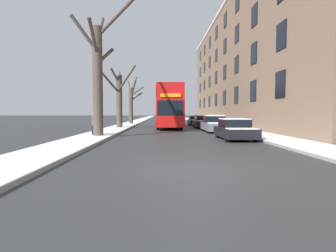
# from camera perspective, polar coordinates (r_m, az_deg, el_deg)

# --- Properties ---
(ground_plane) EXTENTS (320.00, 320.00, 0.00)m
(ground_plane) POSITION_cam_1_polar(r_m,az_deg,el_deg) (7.95, 7.21, -9.00)
(ground_plane) COLOR #303335
(sidewalk_left) EXTENTS (2.42, 130.00, 0.16)m
(sidewalk_left) POSITION_cam_1_polar(r_m,az_deg,el_deg) (60.87, -5.68, 1.40)
(sidewalk_left) COLOR gray
(sidewalk_left) RESTS_ON ground
(sidewalk_right) EXTENTS (2.42, 130.00, 0.16)m
(sidewalk_right) POSITION_cam_1_polar(r_m,az_deg,el_deg) (61.09, 4.92, 1.41)
(sidewalk_right) COLOR gray
(sidewalk_right) RESTS_ON ground
(terrace_facade_right) EXTENTS (9.10, 47.07, 16.08)m
(terrace_facade_right) POSITION_cam_1_polar(r_m,az_deg,el_deg) (38.28, 18.06, 12.38)
(terrace_facade_right) COLOR #7A604C
(terrace_facade_right) RESTS_ON ground
(bare_tree_left_0) EXTENTS (4.00, 3.95, 8.89)m
(bare_tree_left_0) POSITION_cam_1_polar(r_m,az_deg,el_deg) (17.89, -14.95, 10.98)
(bare_tree_left_0) COLOR #4C4238
(bare_tree_left_0) RESTS_ON ground
(bare_tree_left_1) EXTENTS (3.46, 4.71, 6.31)m
(bare_tree_left_1) POSITION_cam_1_polar(r_m,az_deg,el_deg) (27.59, -10.59, 6.12)
(bare_tree_left_1) COLOR #4C4238
(bare_tree_left_1) RESTS_ON ground
(bare_tree_left_2) EXTENTS (2.50, 3.89, 6.95)m
(bare_tree_left_2) POSITION_cam_1_polar(r_m,az_deg,el_deg) (37.47, -7.93, 5.11)
(bare_tree_left_2) COLOR #4C4238
(bare_tree_left_2) RESTS_ON ground
(double_decker_bus) EXTENTS (2.61, 11.27, 4.35)m
(double_decker_bus) POSITION_cam_1_polar(r_m,az_deg,el_deg) (28.67, 0.15, 4.52)
(double_decker_bus) COLOR red
(double_decker_bus) RESTS_ON ground
(parked_car_0) EXTENTS (1.83, 3.99, 1.29)m
(parked_car_0) POSITION_cam_1_polar(r_m,az_deg,el_deg) (16.67, 14.31, -0.76)
(parked_car_0) COLOR black
(parked_car_0) RESTS_ON ground
(parked_car_1) EXTENTS (1.69, 4.53, 1.45)m
(parked_car_1) POSITION_cam_1_polar(r_m,az_deg,el_deg) (22.80, 9.99, 0.40)
(parked_car_1) COLOR slate
(parked_car_1) RESTS_ON ground
(parked_car_2) EXTENTS (1.76, 4.20, 1.39)m
(parked_car_2) POSITION_cam_1_polar(r_m,az_deg,el_deg) (28.86, 7.56, 0.88)
(parked_car_2) COLOR black
(parked_car_2) RESTS_ON ground
(parked_car_3) EXTENTS (1.75, 4.12, 1.27)m
(parked_car_3) POSITION_cam_1_polar(r_m,az_deg,el_deg) (35.01, 5.96, 1.16)
(parked_car_3) COLOR black
(parked_car_3) RESTS_ON ground
(oncoming_van) EXTENTS (2.05, 5.25, 2.28)m
(oncoming_van) POSITION_cam_1_polar(r_m,az_deg,el_deg) (42.97, -1.31, 2.34)
(oncoming_van) COLOR white
(oncoming_van) RESTS_ON ground
(pedestrian_left_sidewalk) EXTENTS (0.36, 0.36, 1.67)m
(pedestrian_left_sidewalk) POSITION_cam_1_polar(r_m,az_deg,el_deg) (18.43, -15.76, 0.53)
(pedestrian_left_sidewalk) COLOR black
(pedestrian_left_sidewalk) RESTS_ON ground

